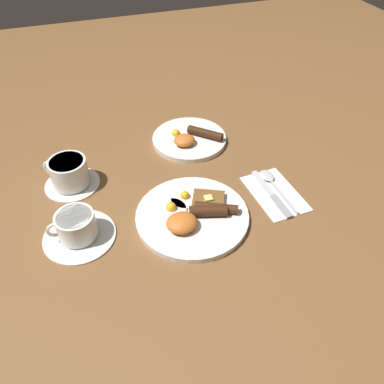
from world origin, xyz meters
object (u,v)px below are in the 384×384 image
(breakfast_plate_near, at_px, (193,215))
(teacup_far, at_px, (69,174))
(breakfast_plate_far, at_px, (189,138))
(spoon, at_px, (270,180))
(teacup_near, at_px, (77,228))
(knife, at_px, (273,196))

(breakfast_plate_near, height_order, teacup_far, teacup_far)
(breakfast_plate_far, relative_size, teacup_far, 1.56)
(teacup_far, xyz_separation_m, spoon, (0.50, -0.16, -0.03))
(breakfast_plate_far, xyz_separation_m, teacup_near, (-0.36, -0.28, 0.02))
(breakfast_plate_far, height_order, spoon, breakfast_plate_far)
(teacup_near, bearing_deg, spoon, 3.16)
(breakfast_plate_near, bearing_deg, knife, 0.57)
(breakfast_plate_near, relative_size, teacup_near, 1.64)
(teacup_far, bearing_deg, teacup_near, -90.97)
(spoon, bearing_deg, teacup_far, 69.40)
(breakfast_plate_near, distance_m, breakfast_plate_far, 0.32)
(teacup_near, xyz_separation_m, spoon, (0.51, 0.03, -0.02))
(teacup_far, bearing_deg, spoon, -17.89)
(teacup_near, height_order, knife, teacup_near)
(breakfast_plate_near, distance_m, teacup_near, 0.27)
(breakfast_plate_far, distance_m, knife, 0.33)
(knife, bearing_deg, breakfast_plate_near, 88.25)
(breakfast_plate_near, bearing_deg, teacup_far, 140.08)
(teacup_near, relative_size, teacup_far, 1.16)
(breakfast_plate_far, relative_size, spoon, 1.27)
(knife, bearing_deg, teacup_near, 84.41)
(breakfast_plate_near, height_order, breakfast_plate_far, breakfast_plate_near)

